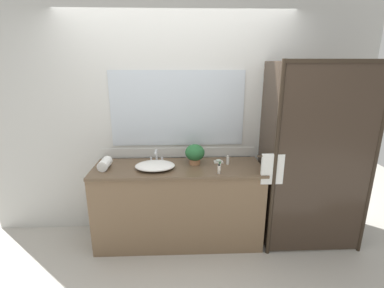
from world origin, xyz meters
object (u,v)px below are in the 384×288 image
object	(u,v)px
amenity_bottle_shampoo	(220,167)
amenity_bottle_conditioner	(219,169)
potted_plant	(195,153)
soap_dish	(219,161)
rolled_towel_near_edge	(105,164)
amenity_bottle_lotion	(228,160)
sink_basin	(155,166)
faucet	(156,158)

from	to	relation	value
amenity_bottle_shampoo	amenity_bottle_conditioner	bearing A→B (deg)	-102.39
potted_plant	soap_dish	bearing A→B (deg)	7.51
amenity_bottle_conditioner	amenity_bottle_shampoo	bearing A→B (deg)	77.61
potted_plant	soap_dish	world-z (taller)	potted_plant
soap_dish	rolled_towel_near_edge	size ratio (longest dim) A/B	0.49
amenity_bottle_lotion	sink_basin	bearing A→B (deg)	-172.09
amenity_bottle_shampoo	amenity_bottle_lotion	world-z (taller)	amenity_bottle_lotion
faucet	amenity_bottle_lotion	world-z (taller)	faucet
faucet	rolled_towel_near_edge	bearing A→B (deg)	-163.00
amenity_bottle_conditioner	amenity_bottle_lotion	world-z (taller)	amenity_bottle_lotion
sink_basin	amenity_bottle_conditioner	bearing A→B (deg)	-13.53
potted_plant	soap_dish	size ratio (longest dim) A/B	2.20
potted_plant	rolled_towel_near_edge	world-z (taller)	potted_plant
soap_dish	amenity_bottle_conditioner	size ratio (longest dim) A/B	1.03
sink_basin	rolled_towel_near_edge	size ratio (longest dim) A/B	2.03
amenity_bottle_shampoo	soap_dish	bearing A→B (deg)	85.22
rolled_towel_near_edge	potted_plant	bearing A→B (deg)	6.20
potted_plant	amenity_bottle_conditioner	world-z (taller)	potted_plant
faucet	soap_dish	world-z (taller)	faucet
faucet	amenity_bottle_conditioner	world-z (taller)	faucet
potted_plant	rolled_towel_near_edge	distance (m)	0.95
faucet	rolled_towel_near_edge	xyz separation A→B (m)	(-0.52, -0.16, 0.00)
sink_basin	amenity_bottle_shampoo	size ratio (longest dim) A/B	4.53
amenity_bottle_lotion	rolled_towel_near_edge	world-z (taller)	rolled_towel_near_edge
amenity_bottle_conditioner	rolled_towel_near_edge	xyz separation A→B (m)	(-1.17, 0.18, 0.01)
amenity_bottle_conditioner	soap_dish	bearing A→B (deg)	83.25
soap_dish	potted_plant	bearing A→B (deg)	-172.49
soap_dish	amenity_bottle_shampoo	bearing A→B (deg)	-94.78
amenity_bottle_conditioner	rolled_towel_near_edge	bearing A→B (deg)	171.05
sink_basin	potted_plant	xyz separation A→B (m)	(0.42, 0.13, 0.09)
amenity_bottle_lotion	rolled_towel_near_edge	size ratio (longest dim) A/B	0.49
sink_basin	amenity_bottle_conditioner	size ratio (longest dim) A/B	4.28
amenity_bottle_shampoo	rolled_towel_near_edge	distance (m)	1.19
faucet	soap_dish	size ratio (longest dim) A/B	1.70
rolled_towel_near_edge	amenity_bottle_lotion	bearing A→B (deg)	3.52
sink_basin	soap_dish	distance (m)	0.71
sink_basin	amenity_bottle_shampoo	distance (m)	0.67
soap_dish	amenity_bottle_lotion	world-z (taller)	amenity_bottle_lotion
potted_plant	amenity_bottle_conditioner	size ratio (longest dim) A/B	2.28
faucet	amenity_bottle_shampoo	bearing A→B (deg)	-21.45
potted_plant	amenity_bottle_conditioner	xyz separation A→B (m)	(0.23, -0.29, -0.08)
potted_plant	amenity_bottle_shampoo	size ratio (longest dim) A/B	2.41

